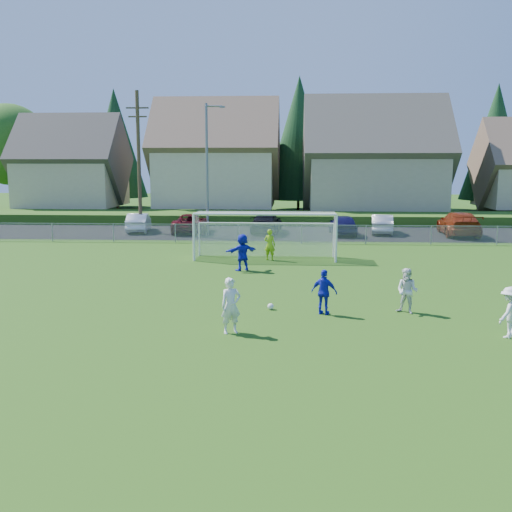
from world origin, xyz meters
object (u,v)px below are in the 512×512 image
at_px(car_c, 191,223).
at_px(player_white_b, 407,291).
at_px(car_g, 459,224).
at_px(soccer_goal, 265,228).
at_px(car_b, 139,223).
at_px(car_d, 266,223).
at_px(soccer_ball, 271,306).
at_px(player_blue_a, 324,292).
at_px(car_e, 343,225).
at_px(player_white_c, 510,312).
at_px(player_white_a, 231,306).
at_px(goalkeeper, 270,245).
at_px(car_f, 382,224).
at_px(player_blue_b, 242,252).

bearing_deg(car_c, player_white_b, 114.78).
relative_size(car_g, soccer_goal, 0.76).
relative_size(car_b, car_d, 0.85).
relative_size(soccer_ball, car_g, 0.04).
bearing_deg(soccer_goal, player_white_b, -64.79).
xyz_separation_m(soccer_ball, car_g, (12.24, 21.76, 0.71)).
relative_size(player_blue_a, car_e, 0.36).
height_order(player_white_c, car_c, player_white_c).
xyz_separation_m(player_white_c, soccer_goal, (-7.77, 14.02, 0.87)).
distance_m(car_d, car_g, 13.44).
relative_size(player_white_a, car_c, 0.34).
height_order(goalkeeper, car_b, goalkeeper).
bearing_deg(player_blue_a, player_white_c, 176.71).
distance_m(soccer_ball, soccer_goal, 11.23).
relative_size(player_white_a, player_blue_a, 1.10).
xyz_separation_m(player_white_c, car_c, (-13.66, 25.27, -0.07)).
height_order(goalkeeper, car_d, goalkeeper).
bearing_deg(car_g, player_blue_a, 69.06).
bearing_deg(car_b, player_white_a, 102.28).
bearing_deg(player_blue_a, goalkeeper, -57.46).
bearing_deg(player_blue_a, car_b, -41.01).
bearing_deg(car_d, player_white_b, 107.76).
bearing_deg(player_white_a, goalkeeper, 61.83).
xyz_separation_m(car_d, soccer_goal, (0.47, -11.55, 0.92)).
height_order(car_e, car_f, car_e).
bearing_deg(player_white_c, car_b, -100.34).
distance_m(player_blue_b, car_f, 17.52).
bearing_deg(soccer_goal, car_b, 130.30).
bearing_deg(car_b, car_d, 171.90).
bearing_deg(car_g, soccer_goal, 43.57).
bearing_deg(soccer_ball, car_e, 78.89).
xyz_separation_m(player_white_c, car_b, (-17.60, 25.60, -0.08)).
bearing_deg(player_blue_a, soccer_ball, 4.47).
height_order(car_f, car_g, car_g).
xyz_separation_m(player_blue_a, car_c, (-8.41, 22.89, -0.08)).
height_order(player_white_a, player_blue_b, player_blue_b).
distance_m(car_c, car_d, 5.43).
relative_size(car_c, car_g, 0.88).
bearing_deg(goalkeeper, car_d, -70.56).
bearing_deg(car_d, car_b, 3.37).
distance_m(car_b, car_c, 3.95).
bearing_deg(car_b, player_blue_b, 112.42).
bearing_deg(soccer_ball, car_b, 114.88).
distance_m(car_c, car_f, 13.71).
height_order(car_d, car_g, car_g).
relative_size(player_white_c, car_e, 0.36).
xyz_separation_m(player_white_a, car_b, (-9.44, 25.63, -0.17)).
bearing_deg(car_g, car_f, -5.85).
distance_m(player_blue_a, car_c, 24.39).
bearing_deg(car_c, player_white_c, 116.76).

